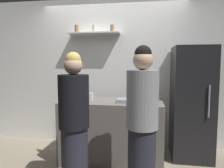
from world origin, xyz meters
name	(u,v)px	position (x,y,z in m)	size (l,w,h in m)	color
back_wall_assembly	(113,72)	(0.00, 1.25, 1.30)	(4.80, 0.32, 2.60)	white
refrigerator	(191,103)	(1.28, 0.85, 0.86)	(0.58, 0.69, 1.72)	black
counter	(112,131)	(0.09, 0.51, 0.46)	(1.47, 0.68, 0.91)	#66605B
baking_pan	(129,101)	(0.35, 0.43, 0.94)	(0.34, 0.24, 0.05)	gray
utensil_holder	(90,97)	(-0.24, 0.52, 0.97)	(0.11, 0.11, 0.20)	#B2B2B7
wine_bottle_amber_glass	(77,91)	(-0.48, 0.61, 1.04)	(0.07, 0.07, 0.32)	#472814
wine_bottle_green_glass	(62,94)	(-0.58, 0.28, 1.02)	(0.07, 0.07, 0.31)	#19471E
water_bottle_plastic	(155,95)	(0.70, 0.37, 1.03)	(0.09, 0.09, 0.26)	silver
person_grey_hoodie	(142,124)	(0.55, -0.31, 0.81)	(0.34, 0.34, 1.65)	#262633
person_blonde	(74,125)	(-0.21, -0.31, 0.78)	(0.34, 0.34, 1.59)	#262633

